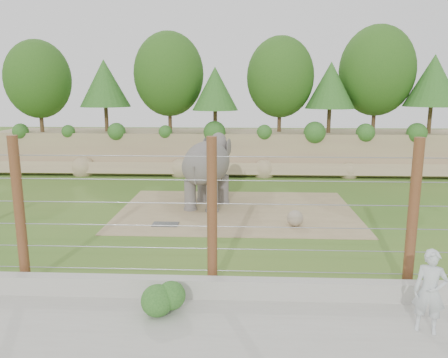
{
  "coord_description": "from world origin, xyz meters",
  "views": [
    {
      "loc": [
        0.8,
        -15.12,
        5.12
      ],
      "look_at": [
        0.0,
        2.0,
        1.6
      ],
      "focal_mm": 35.0,
      "sensor_mm": 36.0,
      "label": 1
    }
  ],
  "objects_px": {
    "barrier_fence": "(212,215)",
    "zookeeper": "(430,291)",
    "elephant": "(207,173)",
    "stone_ball": "(295,218)"
  },
  "relations": [
    {
      "from": "stone_ball",
      "to": "barrier_fence",
      "type": "height_order",
      "value": "barrier_fence"
    },
    {
      "from": "elephant",
      "to": "stone_ball",
      "type": "bearing_deg",
      "value": -23.52
    },
    {
      "from": "barrier_fence",
      "to": "zookeeper",
      "type": "distance_m",
      "value": 5.22
    },
    {
      "from": "stone_ball",
      "to": "barrier_fence",
      "type": "xyz_separation_m",
      "value": [
        -2.76,
        -5.41,
        1.67
      ]
    },
    {
      "from": "zookeeper",
      "to": "elephant",
      "type": "bearing_deg",
      "value": 141.46
    },
    {
      "from": "elephant",
      "to": "stone_ball",
      "type": "xyz_separation_m",
      "value": [
        3.59,
        -2.77,
        -1.2
      ]
    },
    {
      "from": "stone_ball",
      "to": "zookeeper",
      "type": "distance_m",
      "value": 7.57
    },
    {
      "from": "barrier_fence",
      "to": "zookeeper",
      "type": "height_order",
      "value": "barrier_fence"
    },
    {
      "from": "elephant",
      "to": "zookeeper",
      "type": "height_order",
      "value": "elephant"
    },
    {
      "from": "elephant",
      "to": "stone_ball",
      "type": "distance_m",
      "value": 4.69
    }
  ]
}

